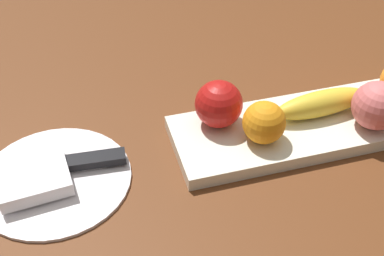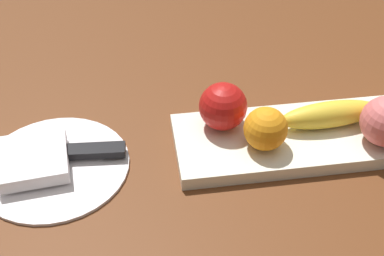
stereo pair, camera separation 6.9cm
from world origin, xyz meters
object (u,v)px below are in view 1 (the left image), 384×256
Objects in this scene: orange_near_banana at (264,122)px; fruit_tray at (316,126)px; banana at (321,103)px; dinner_plate at (55,179)px; peach at (377,106)px; apple at (219,104)px; knife at (82,162)px; folded_napkin at (33,175)px.

fruit_tray is at bearing -170.08° from orange_near_banana.
banana is 0.40m from dinner_plate.
orange_near_banana is 0.17m from peach.
apple reaches higher than dinner_plate.
peach is 0.43m from knife.
apple is at bearing -172.61° from folded_napkin.
knife is (0.35, -0.01, 0.00)m from fruit_tray.
orange_near_banana is (0.09, 0.02, 0.04)m from fruit_tray.
banana is 0.11m from orange_near_banana.
apple is 0.39× the size of knife.
banana is 0.08m from peach.
knife is at bearing -5.85° from peach.
banana is 0.43m from folded_napkin.
fruit_tray reaches higher than dinner_plate.
folded_napkin is 0.53× the size of knife.
dinner_plate is (0.40, 0.01, -0.04)m from banana.
fruit_tray is at bearing 166.34° from apple.
peach reaches higher than orange_near_banana.
apple is 0.16m from banana.
banana reaches higher than knife.
orange_near_banana reaches higher than banana.
banana is at bearing -175.66° from knife.
banana is 0.84× the size of knife.
apple reaches higher than knife.
apple is 0.25m from dinner_plate.
peach reaches higher than banana.
peach is 0.47m from dinner_plate.
fruit_tray is 2.09× the size of dinner_plate.
folded_napkin is (0.49, -0.03, -0.04)m from peach.
folded_napkin is (0.32, -0.02, -0.03)m from orange_near_banana.
apple is 0.07m from orange_near_banana.
orange_near_banana is 0.64× the size of folded_napkin.
banana is 0.36m from knife.
banana is 2.12× the size of peach.
peach is at bearing 163.13° from apple.
banana reaches higher than fruit_tray.
fruit_tray is 6.06× the size of peach.
banana is at bearing -178.20° from folded_napkin.
dinner_plate is (0.24, 0.04, -0.05)m from apple.
banana is 0.73× the size of dinner_plate.
knife is at bearing -6.48° from orange_near_banana.
fruit_tray is at bearing 180.00° from folded_napkin.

